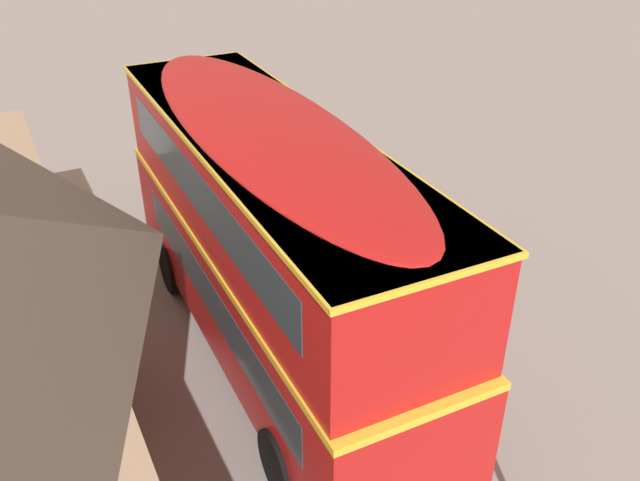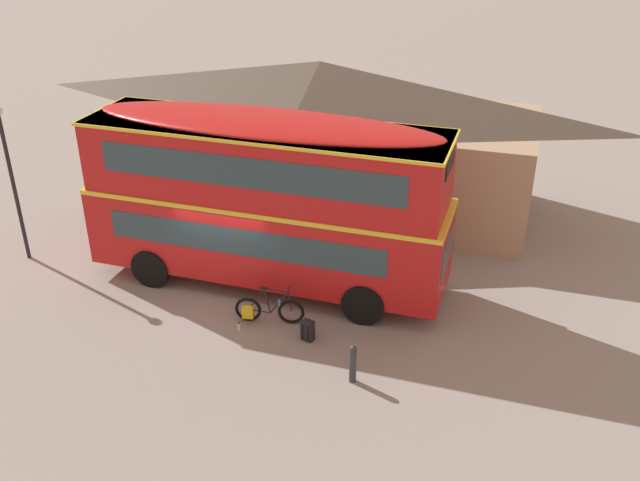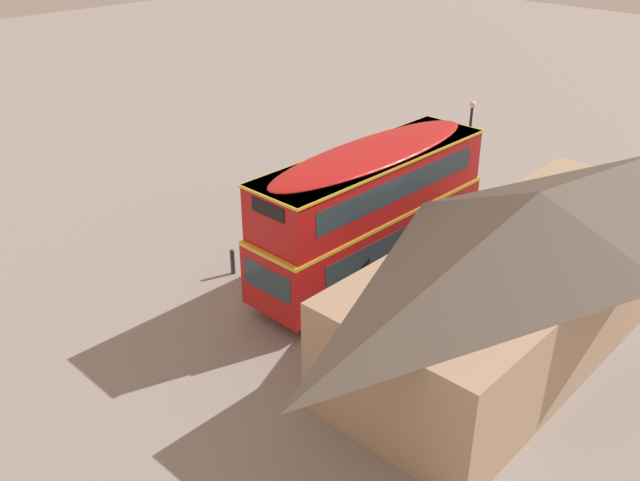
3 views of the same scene
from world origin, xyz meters
name	(u,v)px [view 3 (image 3 of 3)]	position (x,y,z in m)	size (l,w,h in m)	color
ground_plane	(365,258)	(0.00, 0.00, 0.00)	(120.00, 120.00, 0.00)	gray
double_decker_bus	(371,207)	(0.79, 0.88, 2.64)	(9.77, 2.85, 4.79)	black
touring_bicycle	(317,253)	(1.53, -1.03, 0.37)	(1.75, 0.71, 1.03)	black
backpack_on_ground	(286,263)	(2.76, -1.39, 0.30)	(0.34, 0.32, 0.58)	black
water_bottle_clear_plastic	(317,250)	(1.01, -1.59, 0.11)	(0.08, 0.08, 0.23)	silver
pub_building	(529,265)	(0.27, 6.65, 2.47)	(14.61, 6.05, 4.83)	tan
street_lamp	(469,143)	(-6.51, -0.22, 2.86)	(0.28, 0.28, 4.64)	black
kerb_bollard	(233,261)	(4.25, -2.56, 0.50)	(0.16, 0.16, 0.97)	#333338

